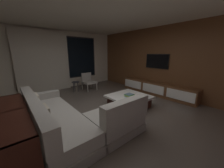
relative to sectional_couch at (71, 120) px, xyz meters
The scene contains 12 objects.
floor 0.98m from the sectional_couch, ahead, with size 9.20×9.20×0.00m, color #564C44.
back_wall_with_window 3.99m from the sectional_couch, 76.98° to the left, with size 6.60×0.30×2.70m.
media_wall 4.13m from the sectional_couch, ahead, with size 0.12×7.80×2.70m.
ceiling 2.58m from the sectional_couch, ahead, with size 8.20×8.20×0.00m, color beige.
sectional_couch is the anchor object (origin of this frame).
coffee_table 1.97m from the sectional_couch, ahead, with size 1.16×1.16×0.36m.
book_stack_on_coffee_table 1.88m from the sectional_couch, ahead, with size 0.27×0.22×0.10m.
accent_chair_near_window 3.30m from the sectional_couch, 53.83° to the left, with size 0.55×0.57×0.78m.
side_stool 3.00m from the sectional_couch, 63.76° to the left, with size 0.32×0.32×0.46m.
media_console 3.70m from the sectional_couch, ahead, with size 0.46×3.10×0.52m.
mounted_tv 4.04m from the sectional_couch, ahead, with size 0.05×1.00×0.58m.
console_table_behind_couch 0.93m from the sectional_couch, behind, with size 0.40×2.10×0.74m.
Camera 1 is at (-1.81, -2.56, 1.67)m, focal length 20.15 mm.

